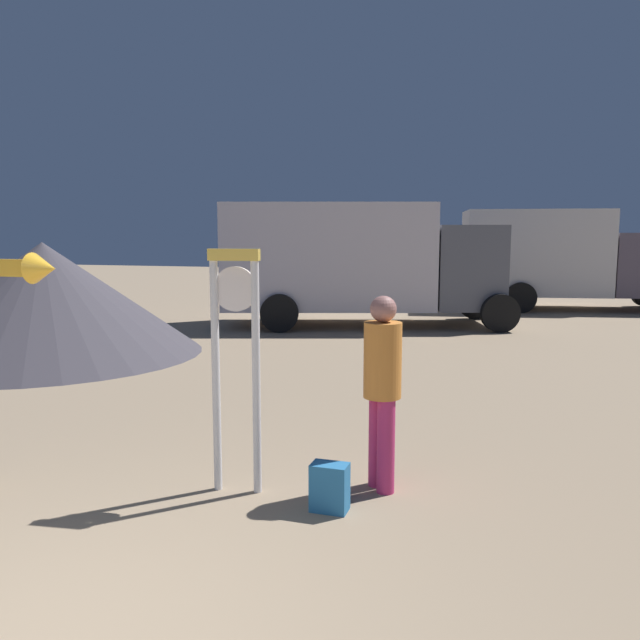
{
  "coord_description": "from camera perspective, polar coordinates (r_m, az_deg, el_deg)",
  "views": [
    {
      "loc": [
        2.38,
        -2.3,
        2.22
      ],
      "look_at": [
        0.03,
        5.03,
        1.2
      ],
      "focal_mm": 35.32,
      "sensor_mm": 36.0,
      "label": 1
    }
  ],
  "objects": [
    {
      "name": "person_near_clock",
      "position": [
        5.51,
        5.67,
        -5.67
      ],
      "size": [
        0.33,
        0.33,
        1.72
      ],
      "color": "#C22E66",
      "rests_on": "ground_plane"
    },
    {
      "name": "box_truck_far",
      "position": [
        20.68,
        20.85,
        5.4
      ],
      "size": [
        6.63,
        3.5,
        3.02
      ],
      "color": "silver",
      "rests_on": "ground_plane"
    },
    {
      "name": "box_truck_near",
      "position": [
        15.84,
        3.2,
        5.5
      ],
      "size": [
        7.46,
        4.55,
        3.02
      ],
      "color": "silver",
      "rests_on": "ground_plane"
    },
    {
      "name": "dome_tent",
      "position": [
        12.94,
        -23.65,
        1.77
      ],
      "size": [
        5.79,
        5.79,
        2.12
      ],
      "color": "#423E45",
      "rests_on": "ground_plane"
    },
    {
      "name": "standing_clock",
      "position": [
        5.44,
        -7.65,
        -2.32
      ],
      "size": [
        0.45,
        0.15,
        2.12
      ],
      "color": "silver",
      "rests_on": "ground_plane"
    },
    {
      "name": "backpack",
      "position": [
        5.3,
        0.9,
        -14.92
      ],
      "size": [
        0.3,
        0.23,
        0.39
      ],
      "color": "teal",
      "rests_on": "ground_plane"
    }
  ]
}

